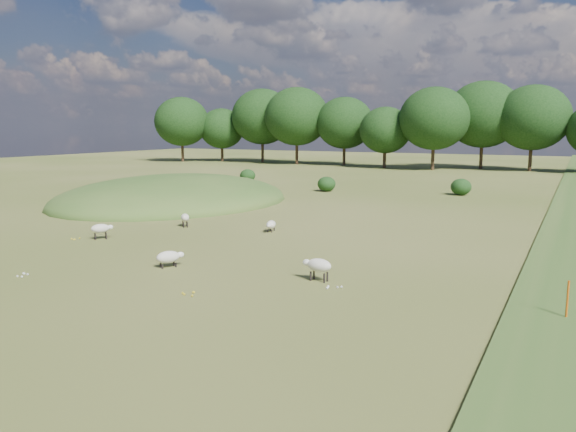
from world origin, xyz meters
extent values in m
plane|color=#45571B|center=(0.00, 20.00, 0.00)|extent=(160.00, 160.00, 0.00)
ellipsoid|color=#33561E|center=(-12.00, 12.00, 0.00)|extent=(16.00, 20.00, 4.00)
cylinder|color=black|center=(-42.96, 52.57, 1.89)|extent=(0.44, 0.44, 3.77)
ellipsoid|color=black|center=(-42.96, 52.57, 6.50)|extent=(8.81, 8.81, 7.93)
cylinder|color=black|center=(-37.62, 56.23, 1.56)|extent=(0.44, 0.44, 3.12)
ellipsoid|color=black|center=(-37.62, 56.23, 5.38)|extent=(7.28, 7.28, 6.55)
cylinder|color=black|center=(-30.54, 57.35, 2.11)|extent=(0.44, 0.44, 4.21)
ellipsoid|color=black|center=(-30.54, 57.35, 7.25)|extent=(9.83, 9.83, 8.84)
cylinder|color=black|center=(-23.43, 55.54, 2.09)|extent=(0.44, 0.44, 4.18)
ellipsoid|color=black|center=(-23.43, 55.54, 7.20)|extent=(9.75, 9.75, 8.78)
cylinder|color=black|center=(-15.94, 56.24, 1.80)|extent=(0.44, 0.44, 3.61)
ellipsoid|color=black|center=(-15.94, 56.24, 6.21)|extent=(8.41, 8.41, 7.57)
cylinder|color=black|center=(-8.82, 53.43, 1.51)|extent=(0.44, 0.44, 3.02)
ellipsoid|color=black|center=(-8.82, 53.43, 5.20)|extent=(7.04, 7.04, 6.34)
cylinder|color=black|center=(-2.08, 52.98, 1.95)|extent=(0.44, 0.44, 3.90)
ellipsoid|color=black|center=(-2.08, 52.98, 6.71)|extent=(9.09, 9.09, 8.18)
cylinder|color=black|center=(3.25, 57.90, 2.11)|extent=(0.44, 0.44, 4.22)
ellipsoid|color=black|center=(3.25, 57.90, 7.27)|extent=(9.85, 9.85, 8.86)
cylinder|color=black|center=(9.45, 56.94, 1.97)|extent=(0.44, 0.44, 3.94)
ellipsoid|color=black|center=(9.45, 56.94, 6.79)|extent=(9.20, 9.20, 8.28)
ellipsoid|color=black|center=(-4.36, 23.46, 0.65)|extent=(1.60, 1.60, 1.31)
ellipsoid|color=black|center=(6.64, 26.06, 0.69)|extent=(1.68, 1.68, 1.37)
ellipsoid|color=black|center=(-15.13, 27.75, 0.65)|extent=(1.59, 1.59, 1.30)
cylinder|color=#D8590C|center=(15.26, -3.94, 0.60)|extent=(0.06, 0.06, 1.20)
ellipsoid|color=beige|center=(-5.79, -1.40, 0.55)|extent=(0.91, 1.00, 0.46)
ellipsoid|color=silver|center=(-5.51, -1.01, 0.58)|extent=(0.35, 0.36, 0.23)
cylinder|color=black|center=(-5.73, -1.12, 0.16)|extent=(0.06, 0.06, 0.32)
cylinder|color=black|center=(-5.55, -1.25, 0.16)|extent=(0.06, 0.06, 0.32)
cylinder|color=black|center=(-6.04, -1.54, 0.16)|extent=(0.06, 0.06, 0.32)
cylinder|color=black|center=(-5.86, -1.67, 0.16)|extent=(0.06, 0.06, 0.32)
ellipsoid|color=beige|center=(-4.25, 3.42, 0.53)|extent=(0.92, 0.93, 0.44)
ellipsoid|color=black|center=(-4.57, 3.76, 0.56)|extent=(0.34, 0.35, 0.22)
cylinder|color=black|center=(-4.50, 3.53, 0.16)|extent=(0.06, 0.06, 0.31)
cylinder|color=black|center=(-4.35, 3.68, 0.16)|extent=(0.06, 0.06, 0.31)
cylinder|color=black|center=(-4.16, 3.17, 0.16)|extent=(0.06, 0.06, 0.31)
cylinder|color=black|center=(-4.00, 3.31, 0.16)|extent=(0.06, 0.06, 0.31)
ellipsoid|color=beige|center=(0.93, -4.33, 0.42)|extent=(0.94, 1.08, 0.49)
ellipsoid|color=silver|center=(1.20, -3.89, 0.46)|extent=(0.36, 0.39, 0.25)
cylinder|color=black|center=(0.97, -4.03, 0.09)|extent=(0.07, 0.07, 0.18)
cylinder|color=black|center=(1.18, -4.15, 0.09)|extent=(0.07, 0.07, 0.18)
cylinder|color=black|center=(0.68, -4.50, 0.09)|extent=(0.07, 0.07, 0.18)
cylinder|color=black|center=(0.88, -4.62, 0.09)|extent=(0.07, 0.07, 0.18)
ellipsoid|color=beige|center=(7.14, -3.38, 0.60)|extent=(0.99, 0.58, 0.49)
ellipsoid|color=silver|center=(6.62, -3.35, 0.63)|extent=(0.33, 0.26, 0.25)
cylinder|color=black|center=(6.85, -3.48, 0.17)|extent=(0.07, 0.07, 0.35)
cylinder|color=black|center=(6.87, -3.25, 0.17)|extent=(0.07, 0.07, 0.35)
cylinder|color=black|center=(7.41, -3.52, 0.17)|extent=(0.07, 0.07, 0.35)
cylinder|color=black|center=(7.43, -3.29, 0.17)|extent=(0.07, 0.07, 0.35)
ellipsoid|color=beige|center=(0.75, 4.41, 0.38)|extent=(0.64, 0.94, 0.44)
ellipsoid|color=silver|center=(0.86, 3.96, 0.41)|extent=(0.27, 0.32, 0.22)
cylinder|color=black|center=(0.91, 4.19, 0.08)|extent=(0.06, 0.06, 0.16)
cylinder|color=black|center=(0.70, 4.14, 0.08)|extent=(0.06, 0.06, 0.16)
cylinder|color=black|center=(0.80, 4.68, 0.08)|extent=(0.06, 0.06, 0.16)
cylinder|color=black|center=(0.59, 4.63, 0.08)|extent=(0.06, 0.06, 0.16)
camera|label=1|loc=(15.34, -21.51, 5.55)|focal=35.00mm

